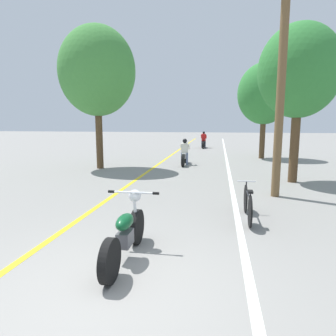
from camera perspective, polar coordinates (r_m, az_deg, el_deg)
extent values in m
plane|color=gray|center=(4.41, -11.35, -21.60)|extent=(120.00, 120.00, 0.00)
cube|color=yellow|center=(16.82, -1.11, 1.25)|extent=(0.14, 48.00, 0.01)
cube|color=white|center=(16.53, 11.21, 0.95)|extent=(0.14, 48.00, 0.01)
cylinder|color=brown|center=(9.39, 20.72, 14.25)|extent=(0.24, 0.24, 6.39)
cylinder|color=#513A23|center=(11.88, 23.00, 4.85)|extent=(0.32, 0.32, 3.08)
ellipsoid|color=#337F38|center=(11.99, 23.73, 16.58)|extent=(2.86, 2.57, 3.29)
cylinder|color=#513A23|center=(19.08, 17.55, 6.06)|extent=(0.32, 0.32, 2.87)
ellipsoid|color=#337F38|center=(19.14, 17.90, 13.34)|extent=(3.15, 2.83, 3.62)
cylinder|color=#513A23|center=(14.62, -12.98, 6.55)|extent=(0.32, 0.32, 3.39)
ellipsoid|color=#42893D|center=(14.79, -13.38, 17.53)|extent=(3.55, 3.20, 4.09)
cylinder|color=black|center=(5.60, -5.97, -11.05)|extent=(0.12, 0.64, 0.64)
cylinder|color=black|center=(4.39, -11.04, -16.98)|extent=(0.12, 0.64, 0.64)
ellipsoid|color=#0C4723|center=(4.87, -8.25, -10.10)|extent=(0.24, 0.56, 0.23)
cube|color=#4C4C51|center=(4.97, -8.18, -13.13)|extent=(0.20, 0.36, 0.24)
cylinder|color=silver|center=(5.41, -6.28, -7.95)|extent=(0.06, 0.23, 0.70)
cylinder|color=silver|center=(5.24, -6.62, -4.65)|extent=(0.80, 0.04, 0.04)
cylinder|color=black|center=(5.37, -10.73, -4.43)|extent=(0.11, 0.05, 0.05)
cylinder|color=black|center=(5.15, -2.33, -4.85)|extent=(0.11, 0.05, 0.05)
sphere|color=silver|center=(5.35, -6.33, -5.26)|extent=(0.22, 0.22, 0.22)
cylinder|color=black|center=(16.29, 3.47, 2.09)|extent=(0.12, 0.63, 0.63)
cylinder|color=black|center=(14.87, 2.87, 1.45)|extent=(0.12, 0.63, 0.63)
cube|color=silver|center=(15.56, 3.19, 2.44)|extent=(0.20, 0.92, 0.28)
cylinder|color=silver|center=(16.13, 3.46, 4.39)|extent=(0.50, 0.03, 0.03)
cylinder|color=slate|center=(15.55, 2.69, 1.78)|extent=(0.11, 0.11, 0.63)
cylinder|color=slate|center=(15.52, 3.64, 1.76)|extent=(0.11, 0.11, 0.63)
cube|color=silver|center=(15.50, 3.19, 3.84)|extent=(0.34, 0.27, 0.51)
cylinder|color=silver|center=(15.68, 2.53, 4.08)|extent=(0.08, 0.41, 0.32)
cylinder|color=silver|center=(15.63, 3.99, 4.06)|extent=(0.08, 0.41, 0.32)
sphere|color=black|center=(15.51, 3.22, 5.18)|extent=(0.23, 0.23, 0.23)
cylinder|color=black|center=(26.55, 6.87, 4.58)|extent=(0.12, 0.57, 0.57)
cylinder|color=black|center=(25.03, 6.69, 4.33)|extent=(0.12, 0.57, 0.57)
cube|color=black|center=(25.78, 6.79, 4.86)|extent=(0.20, 0.97, 0.28)
cylinder|color=silver|center=(26.41, 6.88, 5.94)|extent=(0.50, 0.03, 0.03)
cylinder|color=#282D3D|center=(25.75, 6.49, 4.49)|extent=(0.11, 0.11, 0.61)
cylinder|color=#282D3D|center=(25.73, 7.07, 4.48)|extent=(0.11, 0.11, 0.61)
cube|color=red|center=(25.73, 6.81, 5.82)|extent=(0.34, 0.28, 0.61)
cylinder|color=red|center=(25.90, 6.38, 5.98)|extent=(0.08, 0.48, 0.37)
cylinder|color=red|center=(25.88, 7.27, 5.96)|extent=(0.08, 0.48, 0.37)
sphere|color=black|center=(25.75, 6.83, 6.72)|extent=(0.21, 0.21, 0.21)
cylinder|color=black|center=(7.66, 14.56, -5.65)|extent=(0.04, 0.68, 0.68)
cylinder|color=black|center=(6.61, 15.36, -8.01)|extent=(0.04, 0.68, 0.68)
cylinder|color=black|center=(7.07, 15.01, -4.87)|extent=(0.04, 0.88, 0.04)
cylinder|color=black|center=(6.63, 15.36, -6.11)|extent=(0.03, 0.03, 0.41)
cube|color=black|center=(6.58, 15.44, -4.38)|extent=(0.10, 0.20, 0.05)
cylinder|color=black|center=(7.56, 14.66, -4.11)|extent=(0.03, 0.03, 0.44)
cylinder|color=silver|center=(7.51, 14.73, -2.46)|extent=(0.44, 0.03, 0.03)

